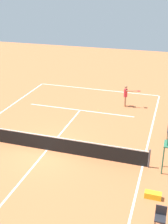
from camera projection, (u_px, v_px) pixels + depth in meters
ground_plane at (47, 150)px, 17.42m from camera, size 60.00×60.00×0.00m
court_lines at (47, 150)px, 17.42m from camera, size 11.26×22.75×0.01m
tennis_net at (47, 143)px, 17.22m from camera, size 11.86×0.10×1.07m
player_serving at (126, 94)px, 23.21m from camera, size 1.32×0.47×1.72m
tennis_ball at (98, 111)px, 22.72m from camera, size 0.07×0.07×0.07m
courtside_chair_near at (160, 216)px, 11.72m from camera, size 0.44×0.46×0.95m
equipment_bag at (153, 195)px, 13.47m from camera, size 0.76×0.32×0.30m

